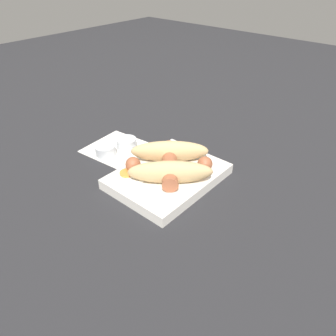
% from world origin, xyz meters
% --- Properties ---
extents(ground_plane, '(3.00, 3.00, 0.00)m').
position_xyz_m(ground_plane, '(0.00, 0.00, 0.00)').
color(ground_plane, '#232326').
extents(food_tray, '(0.24, 0.18, 0.02)m').
position_xyz_m(food_tray, '(0.00, 0.00, 0.01)').
color(food_tray, silver).
rests_on(food_tray, ground_plane).
extents(bread_roll, '(0.21, 0.21, 0.05)m').
position_xyz_m(bread_roll, '(-0.01, -0.00, 0.05)').
color(bread_roll, tan).
rests_on(bread_roll, food_tray).
extents(sausage, '(0.14, 0.15, 0.03)m').
position_xyz_m(sausage, '(-0.01, -0.00, 0.04)').
color(sausage, '#9E5638').
rests_on(sausage, food_tray).
extents(pickled_veggies, '(0.08, 0.09, 0.01)m').
position_xyz_m(pickled_veggies, '(0.05, -0.04, 0.03)').
color(pickled_veggies, orange).
rests_on(pickled_veggies, food_tray).
extents(napkin, '(0.15, 0.15, 0.00)m').
position_xyz_m(napkin, '(-0.02, -0.19, 0.00)').
color(napkin, white).
rests_on(napkin, ground_plane).
extents(condiment_cup_near, '(0.05, 0.05, 0.03)m').
position_xyz_m(condiment_cup_near, '(-0.04, -0.17, 0.01)').
color(condiment_cup_near, silver).
rests_on(condiment_cup_near, ground_plane).
extents(condiment_cup_far, '(0.05, 0.05, 0.03)m').
position_xyz_m(condiment_cup_far, '(0.02, -0.18, 0.01)').
color(condiment_cup_far, silver).
rests_on(condiment_cup_far, ground_plane).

